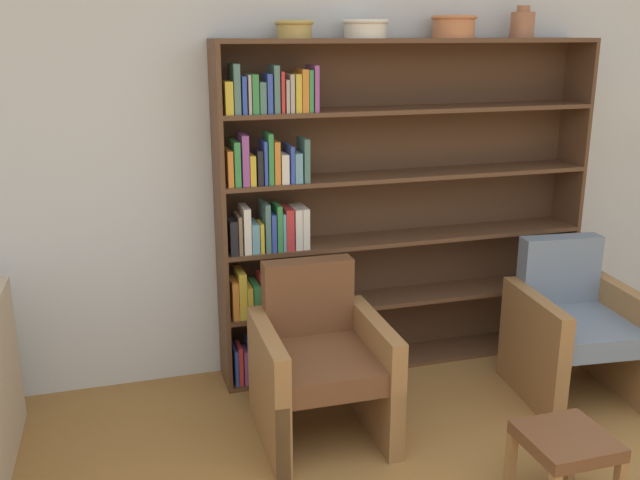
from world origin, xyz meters
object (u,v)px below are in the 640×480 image
at_px(footstool, 566,448).
at_px(bowl_olive, 366,28).
at_px(bowl_brass, 294,28).
at_px(armchair_leather, 320,362).
at_px(bowl_cream, 454,25).
at_px(vase_tall, 522,24).
at_px(armchair_cushioned, 575,328).
at_px(bookshelf, 368,212).

bearing_deg(footstool, bowl_olive, 102.43).
distance_m(bowl_brass, armchair_leather, 1.78).
relative_size(bowl_cream, vase_tall, 1.45).
bearing_deg(armchair_leather, armchair_cushioned, -178.95).
xyz_separation_m(armchair_cushioned, footstool, (-0.70, -0.92, -0.09)).
bearing_deg(armchair_cushioned, vase_tall, -78.71).
bearing_deg(bowl_brass, vase_tall, 0.00).
xyz_separation_m(bookshelf, footstool, (0.31, -1.62, -0.68)).
height_order(bowl_cream, vase_tall, vase_tall).
bearing_deg(bowl_olive, bookshelf, 22.21).
bearing_deg(footstool, vase_tall, 68.32).
relative_size(vase_tall, armchair_cushioned, 0.21).
bearing_deg(armchair_leather, bowl_olive, -123.75).
xyz_separation_m(bowl_cream, armchair_cushioned, (0.51, -0.68, -1.66)).
bearing_deg(footstool, bookshelf, 100.88).
distance_m(bowl_olive, armchair_leather, 1.85).
relative_size(bowl_olive, armchair_cushioned, 0.30).
distance_m(bowl_brass, bowl_olive, 0.41).
height_order(bookshelf, footstool, bookshelf).
xyz_separation_m(bowl_brass, bowl_olive, (0.41, 0.00, 0.00)).
xyz_separation_m(vase_tall, armchair_leather, (-1.46, -0.68, -1.67)).
height_order(bookshelf, armchair_cushioned, bookshelf).
bearing_deg(footstool, bowl_brass, 115.43).
bearing_deg(bowl_cream, bookshelf, 178.04).
height_order(vase_tall, armchair_leather, vase_tall).
distance_m(bowl_cream, armchair_cushioned, 1.87).
distance_m(bowl_brass, vase_tall, 1.40).
height_order(armchair_leather, armchair_cushioned, same).
distance_m(bowl_cream, armchair_leather, 2.06).
bearing_deg(footstool, armchair_cushioned, 52.69).
relative_size(vase_tall, armchair_leather, 0.21).
bearing_deg(armchair_leather, footstool, 133.00).
height_order(bookshelf, armchair_leather, bookshelf).
relative_size(bowl_brass, footstool, 0.58).
bearing_deg(bookshelf, armchair_cushioned, -34.62).
xyz_separation_m(bowl_olive, vase_tall, (0.99, 0.00, 0.02)).
relative_size(bookshelf, bowl_cream, 8.65).
bearing_deg(armchair_cushioned, bowl_cream, -47.08).
relative_size(bowl_brass, vase_tall, 1.17).
distance_m(bowl_olive, footstool, 2.39).
xyz_separation_m(armchair_leather, armchair_cushioned, (1.53, -0.00, 0.00)).
height_order(bowl_olive, armchair_cushioned, bowl_olive).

